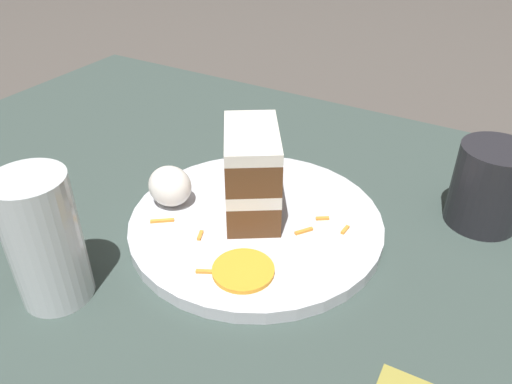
# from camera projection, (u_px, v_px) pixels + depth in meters

# --- Properties ---
(ground_plane) EXTENTS (6.00, 6.00, 0.00)m
(ground_plane) POSITION_uv_depth(u_px,v_px,m) (215.00, 275.00, 0.57)
(ground_plane) COLOR #4C4742
(ground_plane) RESTS_ON ground
(dining_table) EXTENTS (1.13, 0.88, 0.03)m
(dining_table) POSITION_uv_depth(u_px,v_px,m) (214.00, 263.00, 0.56)
(dining_table) COLOR #384742
(dining_table) RESTS_ON ground
(plate) EXTENTS (0.29, 0.29, 0.02)m
(plate) POSITION_uv_depth(u_px,v_px,m) (256.00, 223.00, 0.58)
(plate) COLOR silver
(plate) RESTS_ON dining_table
(cake_slice) EXTENTS (0.11, 0.12, 0.10)m
(cake_slice) POSITION_uv_depth(u_px,v_px,m) (252.00, 172.00, 0.56)
(cake_slice) COLOR brown
(cake_slice) RESTS_ON plate
(cream_dollop) EXTENTS (0.05, 0.05, 0.05)m
(cream_dollop) POSITION_uv_depth(u_px,v_px,m) (170.00, 186.00, 0.58)
(cream_dollop) COLOR white
(cream_dollop) RESTS_ON plate
(orange_garnish) EXTENTS (0.06, 0.06, 0.00)m
(orange_garnish) POSITION_uv_depth(u_px,v_px,m) (243.00, 270.00, 0.50)
(orange_garnish) COLOR orange
(orange_garnish) RESTS_ON plate
(carrot_shreds_scatter) EXTENTS (0.20, 0.22, 0.00)m
(carrot_shreds_scatter) POSITION_uv_depth(u_px,v_px,m) (249.00, 226.00, 0.56)
(carrot_shreds_scatter) COLOR orange
(carrot_shreds_scatter) RESTS_ON plate
(drinking_glass) EXTENTS (0.07, 0.07, 0.13)m
(drinking_glass) POSITION_uv_depth(u_px,v_px,m) (47.00, 248.00, 0.46)
(drinking_glass) COLOR silver
(drinking_glass) RESTS_ON dining_table
(coffee_mug) EXTENTS (0.08, 0.08, 0.10)m
(coffee_mug) POSITION_uv_depth(u_px,v_px,m) (490.00, 183.00, 0.56)
(coffee_mug) COLOR #232328
(coffee_mug) RESTS_ON dining_table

